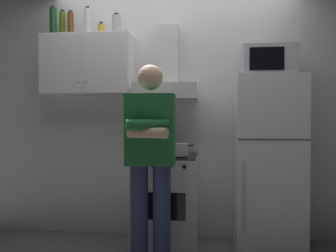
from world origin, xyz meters
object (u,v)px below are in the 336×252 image
Objects in this scene: range_hood at (167,80)px; bottle_wine_green at (53,22)px; upper_cabinet at (88,65)px; person_standing at (150,159)px; bottle_olive_oil at (63,24)px; microwave at (268,62)px; bottle_beer_brown at (71,24)px; cooking_pot at (178,150)px; bottle_spice_jar at (101,29)px; refrigerator at (268,163)px; stove_oven at (166,200)px; bottle_vodka_clear at (88,22)px; bottle_canister_steel at (116,25)px.

bottle_wine_green reaches higher than range_hood.
person_standing is at bearing -44.26° from upper_cabinet.
bottle_wine_green reaches higher than bottle_olive_oil.
microwave is 1.45m from person_standing.
bottle_beer_brown is at bearing -3.95° from bottle_wine_green.
bottle_spice_jar reaches higher than cooking_pot.
range_hood is 1.25m from refrigerator.
bottle_olive_oil reaches higher than bottle_beer_brown.
stove_oven is at bearing -178.85° from microwave.
refrigerator reaches higher than stove_oven.
stove_oven is 0.53m from cooking_pot.
person_standing is at bearing -49.42° from bottle_spice_jar.
bottle_olive_oil is at bearing 174.35° from bottle_spice_jar.
bottle_olive_oil is at bearing 167.48° from cooking_pot.
bottle_vodka_clear is (-0.94, 0.26, 1.26)m from cooking_pot.
bottle_spice_jar is at bearing -157.57° from bottle_canister_steel.
bottle_wine_green reaches higher than bottle_canister_steel.
range_hood reaches higher than microwave.
microwave reaches higher than person_standing.
upper_cabinet is 0.56× the size of refrigerator.
upper_cabinet is 0.55× the size of person_standing.
bottle_spice_jar is (-0.66, 0.11, 1.67)m from stove_oven.
refrigerator is at bearing -4.19° from bottle_olive_oil.
refrigerator is at bearing 0.04° from stove_oven.
bottle_beer_brown is 0.84× the size of bottle_vodka_clear.
refrigerator is (1.75, -0.12, -0.95)m from upper_cabinet.
cooking_pot is 1.42m from bottle_canister_steel.
bottle_spice_jar is (-0.14, -0.06, -0.05)m from bottle_canister_steel.
person_standing is at bearing -148.77° from refrigerator.
bottle_olive_oil is 2.17× the size of bottle_spice_jar.
bottle_canister_steel is at bearing 4.72° from bottle_wine_green.
bottle_vodka_clear is (-0.01, 0.01, 0.44)m from upper_cabinet.
bottle_beer_brown reaches higher than stove_oven.
bottle_vodka_clear is at bearing 168.80° from bottle_spice_jar.
bottle_vodka_clear is (-1.76, 0.12, 0.45)m from microwave.
upper_cabinet is at bearing 2.01° from bottle_wine_green.
bottle_vodka_clear is at bearing 135.69° from person_standing.
bottle_olive_oil is (-0.28, 0.02, 0.43)m from upper_cabinet.
bottle_wine_green is (-0.08, -0.04, 0.02)m from bottle_olive_oil.
bottle_vodka_clear is at bearing -174.50° from bottle_canister_steel.
upper_cabinet is 3.32× the size of bottle_olive_oil.
stove_oven is 1.62m from microwave.
bottle_olive_oil is (-0.56, -0.02, 0.02)m from bottle_canister_steel.
upper_cabinet is at bearing 165.27° from cooking_pot.
person_standing is 5.60× the size of bottle_vodka_clear.
bottle_wine_green is (-0.36, -0.01, 0.44)m from upper_cabinet.
bottle_vodka_clear is at bearing 13.17° from bottle_beer_brown.
bottle_beer_brown is at bearing -171.70° from bottle_canister_steel.
refrigerator is 5.91× the size of bottle_olive_oil.
refrigerator is 0.94m from microwave.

